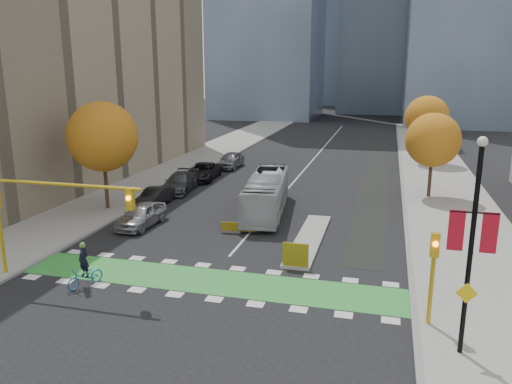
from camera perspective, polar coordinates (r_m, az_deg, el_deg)
The scene contains 24 objects.
ground at distance 24.62m, azimuth -6.72°, elevation -11.42°, with size 300.00×300.00×0.00m, color black.
sidewalk_west at distance 47.31m, azimuth -13.15°, elevation 0.81°, with size 7.00×120.00×0.15m, color gray.
sidewalk_east at distance 42.26m, azimuth 21.29°, elevation -1.34°, with size 7.00×120.00×0.15m, color gray.
curb_west at distance 45.80m, azimuth -9.27°, elevation 0.56°, with size 0.30×120.00×0.16m, color gray.
curb_east at distance 41.98m, azimuth 16.55°, elevation -1.06°, with size 0.30×120.00×0.16m, color gray.
bike_crossing at distance 25.89m, azimuth -5.49°, elevation -10.06°, with size 20.00×3.00×0.01m, color green.
centre_line at distance 62.11m, azimuth 6.86°, elevation 4.07°, with size 0.15×70.00×0.01m, color silver.
bike_lane_paint at distance 51.72m, azimuth 13.53°, elevation 1.81°, with size 2.50×50.00×0.01m, color black.
median_island at distance 31.72m, azimuth 6.08°, elevation -5.34°, with size 1.60×10.00×0.16m, color gray.
hazard_board at distance 27.02m, azimuth 4.53°, elevation -7.16°, with size 1.40×0.12×1.30m, color yellow.
building_west at distance 53.58m, azimuth -23.22°, elevation 14.97°, with size 16.00×44.00×25.00m, color gray.
tree_west at distance 38.78m, azimuth -17.13°, elevation 6.06°, with size 5.20×5.20×8.22m.
tree_east_near at distance 43.16m, azimuth 19.59°, elevation 5.61°, with size 4.40×4.40×7.08m.
tree_east_far at distance 59.02m, azimuth 18.94°, elevation 8.05°, with size 4.80×4.80×7.65m.
traffic_signal_west at distance 26.69m, azimuth -23.45°, elevation -1.27°, with size 8.53×0.56×5.20m.
traffic_signal_east at distance 21.68m, azimuth 19.59°, elevation -7.91°, with size 0.35×0.43×4.10m.
banner_lamppost at distance 19.32m, azimuth 23.44°, elevation -5.00°, with size 1.65×0.36×8.28m.
cyclist at distance 26.24m, azimuth -18.98°, elevation -8.63°, with size 1.41×2.11×2.31m.
bus at distance 36.96m, azimuth 1.20°, elevation -0.22°, with size 2.48×10.62×2.96m, color #B2B7BA.
parked_car_a at distance 34.91m, azimuth -12.95°, elevation -2.58°, with size 1.90×4.71×1.61m, color #A0A1A5.
parked_car_b at distance 39.88m, azimuth -11.53°, elevation -0.59°, with size 1.51×4.32×1.42m, color black.
parked_car_c at distance 44.26m, azimuth -8.70°, elevation 1.10°, with size 2.26×5.57×1.62m, color #444549.
parked_car_d at distance 48.71m, azimuth -6.17°, elevation 2.33°, with size 2.64×5.72×1.59m, color black.
parked_car_e at distance 54.37m, azimuth -2.93°, elevation 3.67°, with size 2.02×5.03×1.71m, color gray.
Camera 1 is at (8.37, -20.64, 10.48)m, focal length 35.00 mm.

